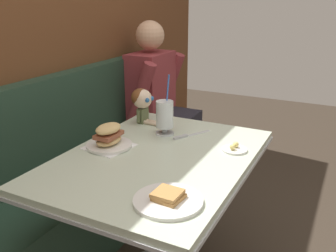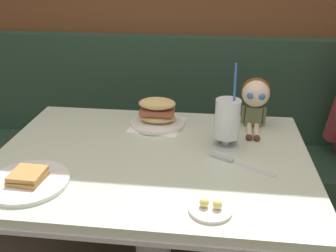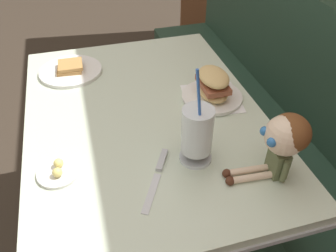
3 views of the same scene
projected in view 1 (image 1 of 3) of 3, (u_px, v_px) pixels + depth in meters
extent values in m
cube|color=brown|center=(8.00, 43.00, 1.93)|extent=(4.40, 0.08, 2.40)
cube|color=#233D2D|center=(67.00, 219.00, 2.13)|extent=(2.60, 0.48, 0.45)
cube|color=#233D2D|center=(32.00, 132.00, 2.05)|extent=(2.60, 0.10, 0.55)
cube|color=beige|center=(158.00, 158.00, 1.71)|extent=(1.10, 0.80, 0.03)
cube|color=#B7BABF|center=(158.00, 163.00, 1.72)|extent=(1.11, 0.81, 0.02)
cylinder|color=#A5A8AD|center=(158.00, 225.00, 1.83)|extent=(0.14, 0.14, 0.65)
cylinder|color=white|center=(168.00, 201.00, 1.32)|extent=(0.25, 0.25, 0.01)
cube|color=#B78447|center=(169.00, 197.00, 1.31)|extent=(0.10, 0.10, 0.01)
cube|color=#B78447|center=(167.00, 193.00, 1.31)|extent=(0.10, 0.10, 0.01)
cylinder|color=silver|center=(165.00, 133.00, 1.97)|extent=(0.10, 0.10, 0.01)
cylinder|color=silver|center=(165.00, 130.00, 1.96)|extent=(0.03, 0.03, 0.03)
cylinder|color=silver|center=(165.00, 114.00, 1.93)|extent=(0.09, 0.09, 0.14)
cylinder|color=#E0DB6B|center=(165.00, 115.00, 1.93)|extent=(0.08, 0.08, 0.13)
cylinder|color=blue|center=(167.00, 96.00, 1.91)|extent=(0.02, 0.03, 0.22)
cube|color=white|center=(109.00, 147.00, 1.80)|extent=(0.23, 0.23, 0.00)
cylinder|color=white|center=(109.00, 145.00, 1.80)|extent=(0.22, 0.22, 0.01)
ellipsoid|color=tan|center=(109.00, 140.00, 1.79)|extent=(0.15, 0.10, 0.04)
cube|color=#995138|center=(109.00, 135.00, 1.78)|extent=(0.14, 0.09, 0.02)
ellipsoid|color=tan|center=(108.00, 128.00, 1.77)|extent=(0.15, 0.10, 0.04)
cylinder|color=white|center=(234.00, 150.00, 1.76)|extent=(0.12, 0.12, 0.01)
sphere|color=#F4E07A|center=(233.00, 147.00, 1.74)|extent=(0.03, 0.03, 0.03)
sphere|color=#F4E07A|center=(236.00, 145.00, 1.77)|extent=(0.03, 0.03, 0.03)
cube|color=silver|center=(199.00, 133.00, 1.98)|extent=(0.13, 0.08, 0.00)
cube|color=#B2B5BA|center=(181.00, 137.00, 1.91)|extent=(0.08, 0.06, 0.01)
cube|color=#5B6642|center=(143.00, 115.00, 2.13)|extent=(0.07, 0.04, 0.08)
sphere|color=beige|center=(142.00, 99.00, 2.10)|extent=(0.11, 0.11, 0.11)
ellipsoid|color=brown|center=(141.00, 97.00, 2.11)|extent=(0.12, 0.11, 0.10)
sphere|color=#2D6BB2|center=(147.00, 100.00, 2.06)|extent=(0.03, 0.03, 0.03)
sphere|color=#2D6BB2|center=(152.00, 98.00, 2.09)|extent=(0.03, 0.03, 0.03)
cylinder|color=beige|center=(153.00, 124.00, 2.09)|extent=(0.03, 0.12, 0.02)
cylinder|color=beige|center=(156.00, 122.00, 2.12)|extent=(0.03, 0.12, 0.02)
sphere|color=#4C2819|center=(162.00, 126.00, 2.07)|extent=(0.03, 0.03, 0.03)
sphere|color=#4C2819|center=(165.00, 124.00, 2.09)|extent=(0.03, 0.03, 0.03)
cylinder|color=#5B6642|center=(138.00, 116.00, 2.10)|extent=(0.02, 0.02, 0.07)
cylinder|color=#5B6642|center=(147.00, 113.00, 2.17)|extent=(0.02, 0.02, 0.07)
cube|color=maroon|center=(151.00, 91.00, 2.85)|extent=(0.38, 0.24, 0.58)
sphere|color=#D8A884|center=(150.00, 35.00, 2.71)|extent=(0.21, 0.21, 0.21)
cube|color=#23232D|center=(172.00, 122.00, 2.84)|extent=(0.34, 0.36, 0.14)
cylinder|color=maroon|center=(141.00, 95.00, 2.62)|extent=(0.09, 0.25, 0.48)
cylinder|color=maroon|center=(170.00, 82.00, 3.01)|extent=(0.09, 0.25, 0.48)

